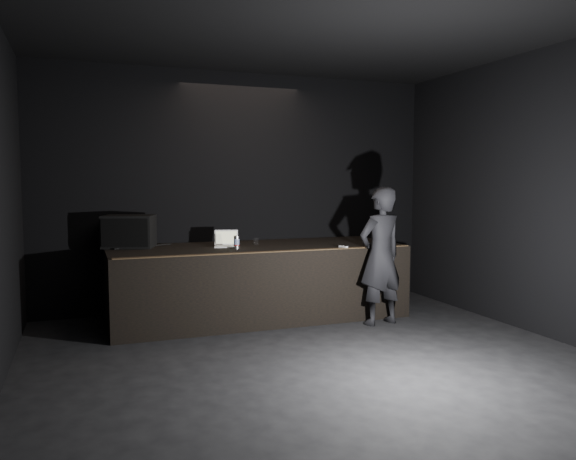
{
  "coord_description": "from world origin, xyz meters",
  "views": [
    {
      "loc": [
        -2.28,
        -4.67,
        1.9
      ],
      "look_at": [
        0.31,
        2.3,
        1.25
      ],
      "focal_mm": 35.0,
      "sensor_mm": 36.0,
      "label": 1
    }
  ],
  "objects_px": {
    "stage_monitor": "(129,231)",
    "laptop": "(226,242)",
    "stage_riser": "(257,281)",
    "beer_can": "(237,242)",
    "person": "(380,256)"
  },
  "relations": [
    {
      "from": "stage_monitor",
      "to": "laptop",
      "type": "distance_m",
      "value": 1.32
    },
    {
      "from": "stage_riser",
      "to": "beer_can",
      "type": "bearing_deg",
      "value": -145.21
    },
    {
      "from": "stage_riser",
      "to": "beer_can",
      "type": "height_order",
      "value": "beer_can"
    },
    {
      "from": "stage_riser",
      "to": "person",
      "type": "distance_m",
      "value": 1.75
    },
    {
      "from": "stage_monitor",
      "to": "laptop",
      "type": "relative_size",
      "value": 2.01
    },
    {
      "from": "stage_riser",
      "to": "stage_monitor",
      "type": "height_order",
      "value": "stage_monitor"
    },
    {
      "from": "laptop",
      "to": "person",
      "type": "height_order",
      "value": "person"
    },
    {
      "from": "stage_monitor",
      "to": "beer_can",
      "type": "relative_size",
      "value": 4.37
    },
    {
      "from": "person",
      "to": "beer_can",
      "type": "bearing_deg",
      "value": -32.47
    },
    {
      "from": "beer_can",
      "to": "person",
      "type": "height_order",
      "value": "person"
    },
    {
      "from": "stage_riser",
      "to": "laptop",
      "type": "bearing_deg",
      "value": 171.31
    },
    {
      "from": "person",
      "to": "laptop",
      "type": "bearing_deg",
      "value": -39.69
    },
    {
      "from": "stage_riser",
      "to": "stage_monitor",
      "type": "relative_size",
      "value": 5.22
    },
    {
      "from": "stage_riser",
      "to": "person",
      "type": "height_order",
      "value": "person"
    },
    {
      "from": "stage_monitor",
      "to": "stage_riser",
      "type": "bearing_deg",
      "value": 4.57
    }
  ]
}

